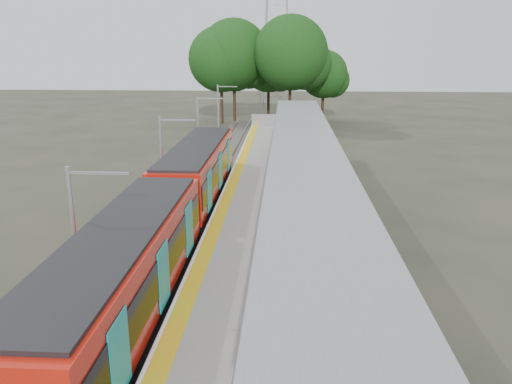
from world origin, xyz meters
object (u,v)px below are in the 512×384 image
(bench_far, at_px, (315,166))
(info_pillar_near, at_px, (315,273))
(train, at_px, (171,208))
(bench_mid, at_px, (322,196))
(info_pillar_far, at_px, (281,189))
(litter_bin, at_px, (321,272))
(bench_near, at_px, (349,323))

(bench_far, distance_m, info_pillar_near, 16.71)
(train, distance_m, bench_mid, 8.15)
(info_pillar_far, relative_size, litter_bin, 1.71)
(train, xyz_separation_m, bench_near, (7.01, -8.66, -0.47))
(bench_far, xyz_separation_m, info_pillar_near, (-0.92, -16.69, 0.17))
(litter_bin, bearing_deg, bench_far, 87.65)
(bench_mid, relative_size, bench_far, 1.06)
(info_pillar_near, bearing_deg, litter_bin, 57.71)
(train, height_order, litter_bin, train)
(info_pillar_near, bearing_deg, info_pillar_far, 87.42)
(train, relative_size, info_pillar_far, 17.32)
(litter_bin, bearing_deg, info_pillar_near, -112.75)
(litter_bin, bearing_deg, bench_near, -81.14)
(info_pillar_near, height_order, info_pillar_far, info_pillar_far)
(bench_far, bearing_deg, bench_near, -73.61)
(info_pillar_near, bearing_deg, train, 127.82)
(train, bearing_deg, info_pillar_far, 42.99)
(bench_mid, relative_size, info_pillar_near, 1.00)
(bench_near, relative_size, litter_bin, 1.81)
(bench_near, bearing_deg, info_pillar_near, 127.81)
(train, height_order, bench_near, train)
(bench_mid, relative_size, litter_bin, 1.71)
(bench_mid, xyz_separation_m, bench_far, (0.01, 7.02, -0.03))
(train, bearing_deg, bench_near, -51.01)
(bench_near, height_order, info_pillar_far, info_pillar_far)
(bench_near, distance_m, bench_far, 19.64)
(train, height_order, bench_mid, train)
(bench_mid, bearing_deg, train, -168.30)
(train, bearing_deg, bench_mid, 29.10)
(bench_mid, height_order, bench_far, bench_mid)
(info_pillar_near, bearing_deg, bench_mid, 75.08)
(train, xyz_separation_m, info_pillar_near, (6.20, -5.71, -0.36))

